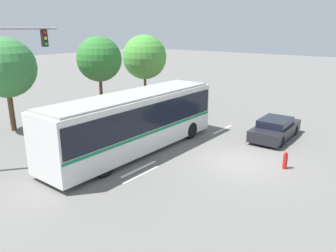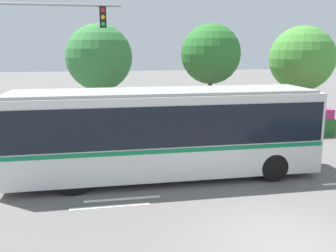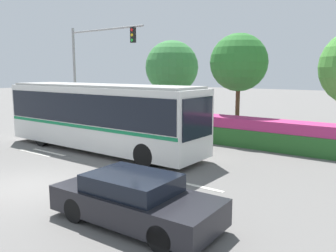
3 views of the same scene
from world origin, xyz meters
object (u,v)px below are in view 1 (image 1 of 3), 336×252
city_bus (135,119)px  sedan_foreground (275,129)px  street_tree_left (5,68)px  street_tree_right (145,57)px  fire_hydrant (285,161)px  street_tree_centre (99,59)px

city_bus → sedan_foreground: city_bus is taller
sedan_foreground → street_tree_left: (-9.10, 14.22, 3.51)m
street_tree_right → fire_hydrant: size_ratio=6.96×
city_bus → sedan_foreground: bearing=-37.1°
city_bus → street_tree_centre: 8.48m
sedan_foreground → street_tree_left: 17.24m
sedan_foreground → fire_hydrant: size_ratio=5.22×
street_tree_left → street_tree_right: (12.10, -0.87, -0.10)m
street_tree_right → fire_hydrant: bearing=-115.0°
city_bus → street_tree_left: size_ratio=1.84×
street_tree_left → street_tree_right: bearing=-4.1°
sedan_foreground → street_tree_left: street_tree_left is taller
fire_hydrant → street_tree_left: bearing=106.8°
street_tree_centre → city_bus: bearing=-118.4°
city_bus → sedan_foreground: (6.91, -5.24, -1.22)m
street_tree_left → fire_hydrant: bearing=-73.2°
street_tree_left → sedan_foreground: bearing=-57.4°
street_tree_right → street_tree_left: bearing=175.9°
street_tree_right → street_tree_centre: bearing=-170.8°
city_bus → fire_hydrant: bearing=-69.6°
sedan_foreground → street_tree_centre: bearing=102.0°
city_bus → street_tree_left: bearing=103.8°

